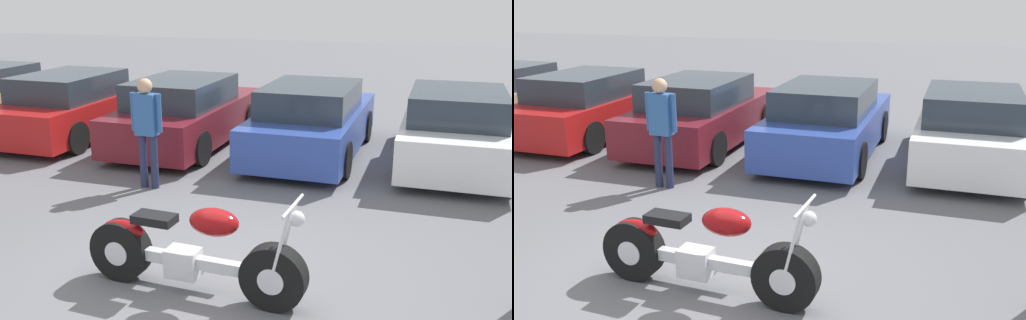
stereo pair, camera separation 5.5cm
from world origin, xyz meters
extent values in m
plane|color=slate|center=(0.00, 0.00, 0.00)|extent=(60.00, 60.00, 0.00)
cylinder|color=black|center=(0.87, -0.21, 0.33)|extent=(0.67, 0.23, 0.67)
cylinder|color=silver|center=(0.87, -0.21, 0.33)|extent=(0.28, 0.23, 0.27)
cylinder|color=black|center=(-0.86, -0.13, 0.33)|extent=(0.67, 0.23, 0.67)
cylinder|color=silver|center=(-0.86, -0.13, 0.33)|extent=(0.28, 0.23, 0.27)
cube|color=silver|center=(0.00, -0.17, 0.35)|extent=(1.32, 0.17, 0.12)
cube|color=silver|center=(-0.12, -0.17, 0.32)|extent=(0.35, 0.25, 0.30)
ellipsoid|color=maroon|center=(0.24, -0.18, 0.82)|extent=(0.53, 0.34, 0.27)
cube|color=black|center=(-0.43, -0.15, 0.76)|extent=(0.45, 0.26, 0.09)
ellipsoid|color=maroon|center=(-0.81, -0.14, 0.58)|extent=(0.49, 0.22, 0.20)
cylinder|color=silver|center=(0.95, -0.30, 0.72)|extent=(0.22, 0.04, 0.77)
cylinder|color=silver|center=(0.96, -0.12, 0.72)|extent=(0.22, 0.04, 0.77)
cylinder|color=silver|center=(1.05, -0.21, 1.10)|extent=(0.06, 0.62, 0.03)
sphere|color=silver|center=(1.09, -0.22, 0.98)|extent=(0.15, 0.15, 0.15)
cylinder|color=silver|center=(-0.35, -0.02, 0.22)|extent=(1.32, 0.14, 0.08)
cylinder|color=black|center=(-8.45, 6.79, 0.32)|extent=(0.20, 0.63, 0.63)
cylinder|color=black|center=(-6.81, 6.79, 0.32)|extent=(0.20, 0.63, 0.63)
cube|color=red|center=(-5.09, 5.20, 0.51)|extent=(1.77, 4.18, 0.71)
cube|color=#28333D|center=(-5.09, 4.94, 1.11)|extent=(1.55, 2.17, 0.50)
cylinder|color=black|center=(-5.91, 6.49, 0.32)|extent=(0.20, 0.63, 0.63)
cylinder|color=black|center=(-4.27, 6.49, 0.32)|extent=(0.20, 0.63, 0.63)
cylinder|color=black|center=(-5.91, 3.90, 0.32)|extent=(0.20, 0.63, 0.63)
cylinder|color=black|center=(-4.27, 3.90, 0.32)|extent=(0.20, 0.63, 0.63)
cube|color=maroon|center=(-2.55, 5.24, 0.51)|extent=(1.77, 4.18, 0.71)
cube|color=#28333D|center=(-2.55, 4.99, 1.11)|extent=(1.55, 2.17, 0.50)
cylinder|color=black|center=(-3.37, 6.54, 0.32)|extent=(0.20, 0.63, 0.63)
cylinder|color=black|center=(-1.72, 6.54, 0.32)|extent=(0.20, 0.63, 0.63)
cylinder|color=black|center=(-3.37, 3.95, 0.32)|extent=(0.20, 0.63, 0.63)
cylinder|color=black|center=(-1.72, 3.95, 0.32)|extent=(0.20, 0.63, 0.63)
cube|color=#2D479E|center=(-0.01, 5.31, 0.51)|extent=(1.77, 4.18, 0.71)
cube|color=#28333D|center=(-0.01, 5.06, 1.11)|extent=(1.55, 2.17, 0.50)
cylinder|color=black|center=(-0.83, 6.61, 0.32)|extent=(0.20, 0.63, 0.63)
cylinder|color=black|center=(0.82, 6.61, 0.32)|extent=(0.20, 0.63, 0.63)
cylinder|color=black|center=(-0.83, 4.02, 0.32)|extent=(0.20, 0.63, 0.63)
cylinder|color=black|center=(0.82, 4.02, 0.32)|extent=(0.20, 0.63, 0.63)
cube|color=white|center=(2.54, 5.52, 0.51)|extent=(1.77, 4.18, 0.71)
cube|color=#28333D|center=(2.54, 5.27, 1.11)|extent=(1.55, 2.17, 0.50)
cylinder|color=black|center=(1.71, 6.81, 0.32)|extent=(0.20, 0.63, 0.63)
cylinder|color=black|center=(3.36, 6.81, 0.32)|extent=(0.20, 0.63, 0.63)
cylinder|color=black|center=(1.71, 4.22, 0.32)|extent=(0.20, 0.63, 0.63)
cylinder|color=black|center=(3.36, 4.22, 0.32)|extent=(0.20, 0.63, 0.63)
cylinder|color=#232847|center=(-2.11, 2.62, 0.43)|extent=(0.12, 0.12, 0.86)
cylinder|color=#232847|center=(-1.92, 2.62, 0.43)|extent=(0.12, 0.12, 0.86)
cube|color=#2D5999|center=(-2.01, 2.62, 1.18)|extent=(0.34, 0.20, 0.64)
cylinder|color=#2D5999|center=(-2.23, 2.62, 1.21)|extent=(0.08, 0.08, 0.59)
cylinder|color=#2D5999|center=(-1.79, 2.62, 1.21)|extent=(0.08, 0.08, 0.59)
sphere|color=tan|center=(-2.01, 2.62, 1.62)|extent=(0.23, 0.23, 0.23)
camera|label=1|loc=(2.26, -4.97, 3.00)|focal=40.00mm
camera|label=2|loc=(2.31, -4.96, 3.00)|focal=40.00mm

